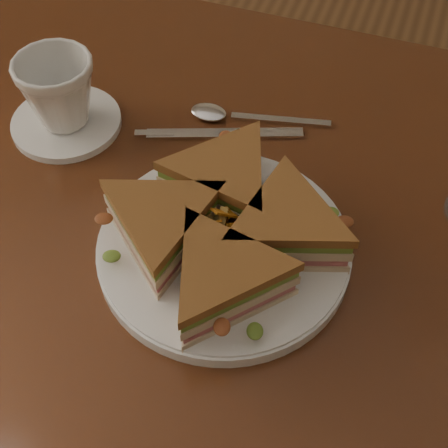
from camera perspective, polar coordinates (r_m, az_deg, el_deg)
name	(u,v)px	position (r m, az deg, el deg)	size (l,w,h in m)	color
ground	(233,443)	(1.38, 0.82, -19.38)	(6.00, 6.00, 0.00)	brown
table	(239,266)	(0.79, 1.35, -3.88)	(1.20, 0.80, 0.75)	#37190C
plate	(224,248)	(0.68, 0.00, -2.21)	(0.27, 0.27, 0.02)	white
sandwich_wedges	(224,227)	(0.65, 0.00, -0.27)	(0.31, 0.31, 0.06)	beige
crisps_mound	(224,229)	(0.65, 0.00, -0.49)	(0.09, 0.09, 0.05)	orange
spoon	(226,115)	(0.83, 0.19, 9.98)	(0.18, 0.06, 0.01)	silver
knife	(213,134)	(0.80, -0.98, 8.22)	(0.21, 0.09, 0.00)	silver
saucer	(67,123)	(0.84, -14.19, 8.98)	(0.14, 0.14, 0.01)	white
coffee_cup	(58,92)	(0.81, -14.89, 11.60)	(0.10, 0.10, 0.09)	white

